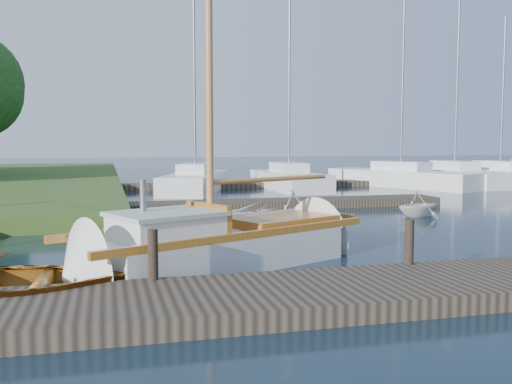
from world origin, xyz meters
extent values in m
plane|color=black|center=(0.00, 0.00, 0.00)|extent=(160.00, 160.00, 0.00)
cube|color=black|center=(0.00, -6.00, 0.15)|extent=(18.00, 2.20, 0.30)
cube|color=black|center=(2.00, 6.50, 0.15)|extent=(14.00, 1.60, 0.30)
cube|color=black|center=(10.00, 16.00, 0.15)|extent=(30.00, 1.60, 0.30)
cylinder|color=black|center=(-3.00, -5.00, 0.70)|extent=(0.16, 0.16, 0.80)
cylinder|color=black|center=(1.50, -5.00, 0.70)|extent=(0.16, 0.16, 0.80)
cube|color=silver|center=(-1.55, -2.96, 0.23)|extent=(5.38, 3.91, 0.90)
cone|color=silver|center=(1.22, -1.68, 0.23)|extent=(2.00, 2.32, 1.96)
cone|color=silver|center=(-4.23, -4.19, 0.23)|extent=(1.73, 2.20, 1.96)
cube|color=brown|center=(-1.94, -2.10, 0.74)|extent=(5.68, 2.71, 0.14)
cube|color=brown|center=(-1.15, -3.81, 0.74)|extent=(5.68, 2.71, 0.14)
cube|color=brown|center=(1.54, -1.53, 0.74)|extent=(0.57, 1.05, 0.14)
cube|color=silver|center=(-2.64, -3.46, 0.90)|extent=(2.22, 2.03, 0.44)
cube|color=#A7B99F|center=(-2.64, -3.46, 1.15)|extent=(2.35, 2.16, 0.08)
cube|color=brown|center=(-1.78, -3.06, 0.98)|extent=(0.70, 1.32, 0.60)
cylinder|color=slate|center=(-3.04, -3.31, 1.48)|extent=(0.12, 0.12, 0.60)
cube|color=brown|center=(-0.10, -2.28, 0.78)|extent=(2.63, 2.28, 0.20)
cylinder|color=olive|center=(-1.73, -3.04, 4.88)|extent=(0.14, 0.14, 8.40)
cylinder|color=olive|center=(-0.28, -2.37, 1.68)|extent=(2.95, 1.43, 0.10)
imported|color=silver|center=(-1.89, 1.44, 0.38)|extent=(4.32, 3.70, 0.76)
imported|color=silver|center=(1.57, 1.43, 0.61)|extent=(2.97, 2.85, 1.21)
imported|color=silver|center=(0.80, 2.30, 0.39)|extent=(3.95, 3.00, 0.77)
imported|color=silver|center=(6.37, 2.85, 0.48)|extent=(2.18, 2.01, 0.96)
cube|color=silver|center=(0.64, 14.37, 0.45)|extent=(4.68, 7.89, 0.90)
cube|color=silver|center=(0.64, 14.37, 1.15)|extent=(2.23, 2.98, 0.50)
cylinder|color=slate|center=(0.64, 14.37, 6.06)|extent=(0.12, 0.12, 10.32)
cube|color=silver|center=(5.58, 14.40, 0.45)|extent=(2.37, 7.18, 0.90)
cube|color=silver|center=(5.58, 14.40, 1.15)|extent=(1.46, 2.53, 0.50)
cylinder|color=slate|center=(5.58, 14.40, 6.25)|extent=(0.12, 0.12, 10.69)
cube|color=silver|center=(12.12, 14.47, 0.45)|extent=(5.64, 9.09, 0.90)
cube|color=silver|center=(12.12, 14.47, 1.15)|extent=(2.55, 3.44, 0.50)
cylinder|color=slate|center=(12.12, 14.47, 6.37)|extent=(0.12, 0.12, 10.94)
cube|color=silver|center=(15.59, 14.57, 0.45)|extent=(2.78, 7.92, 0.90)
cube|color=silver|center=(15.59, 14.57, 1.15)|extent=(1.60, 2.82, 0.50)
cylinder|color=slate|center=(15.59, 14.57, 5.67)|extent=(0.12, 0.12, 9.55)
cube|color=silver|center=(18.09, 13.89, 0.45)|extent=(3.55, 8.16, 0.90)
cube|color=silver|center=(18.09, 13.89, 1.15)|extent=(1.86, 2.97, 0.50)
cylinder|color=slate|center=(18.09, 13.89, 5.19)|extent=(0.12, 0.12, 8.59)
camera|label=1|loc=(-3.69, -13.98, 2.46)|focal=40.00mm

